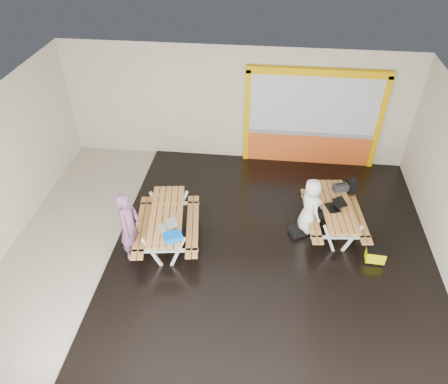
# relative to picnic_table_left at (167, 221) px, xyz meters

# --- Properties ---
(room) EXTENTS (10.02, 8.02, 3.52)m
(room) POSITION_rel_picnic_table_left_xyz_m (1.26, -0.09, 1.09)
(room) COLOR #B9AF9C
(room) RESTS_ON ground
(deck) EXTENTS (7.50, 7.98, 0.05)m
(deck) POSITION_rel_picnic_table_left_xyz_m (2.51, -0.09, -0.63)
(deck) COLOR black
(deck) RESTS_ON room
(kiosk) EXTENTS (3.88, 0.16, 3.00)m
(kiosk) POSITION_rel_picnic_table_left_xyz_m (3.46, 3.84, 0.78)
(kiosk) COLOR #E45B1F
(kiosk) RESTS_ON room
(picnic_table_left) EXTENTS (1.76, 2.35, 0.87)m
(picnic_table_left) POSITION_rel_picnic_table_left_xyz_m (0.00, 0.00, 0.00)
(picnic_table_left) COLOR #CF8D45
(picnic_table_left) RESTS_ON deck
(picnic_table_right) EXTENTS (1.58, 2.16, 0.81)m
(picnic_table_right) POSITION_rel_picnic_table_left_xyz_m (3.97, 0.86, -0.04)
(picnic_table_right) COLOR #CF8D45
(picnic_table_right) RESTS_ON deck
(person_left) EXTENTS (0.50, 0.70, 1.78)m
(person_left) POSITION_rel_picnic_table_left_xyz_m (-0.71, -0.54, 0.24)
(person_left) COLOR #7C4D73
(person_left) RESTS_ON deck
(person_right) EXTENTS (0.72, 0.84, 1.47)m
(person_right) POSITION_rel_picnic_table_left_xyz_m (3.34, 0.71, 0.19)
(person_right) COLOR white
(person_right) RESTS_ON deck
(laptop_left) EXTENTS (0.52, 0.50, 0.17)m
(laptop_left) POSITION_rel_picnic_table_left_xyz_m (0.14, -0.46, 0.26)
(laptop_left) COLOR silver
(laptop_left) RESTS_ON picnic_table_left
(laptop_right) EXTENTS (0.53, 0.50, 0.18)m
(laptop_right) POSITION_rel_picnic_table_left_xyz_m (3.92, 0.75, 0.21)
(laptop_right) COLOR black
(laptop_right) RESTS_ON picnic_table_right
(blue_pouch) EXTENTS (0.47, 0.42, 0.11)m
(blue_pouch) POSITION_rel_picnic_table_left_xyz_m (0.32, -0.76, 0.26)
(blue_pouch) COLOR blue
(blue_pouch) RESTS_ON picnic_table_left
(toolbox) EXTENTS (0.41, 0.30, 0.21)m
(toolbox) POSITION_rel_picnic_table_left_xyz_m (4.11, 1.46, 0.24)
(toolbox) COLOR black
(toolbox) RESTS_ON picnic_table_right
(backpack) EXTENTS (0.28, 0.20, 0.43)m
(backpack) POSITION_rel_picnic_table_left_xyz_m (4.46, 1.78, 0.09)
(backpack) COLOR black
(backpack) RESTS_ON picnic_table_right
(dark_case) EXTENTS (0.55, 0.50, 0.17)m
(dark_case) POSITION_rel_picnic_table_left_xyz_m (3.15, 0.59, -0.53)
(dark_case) COLOR black
(dark_case) RESTS_ON deck
(fluke_bag) EXTENTS (0.46, 0.31, 0.38)m
(fluke_bag) POSITION_rel_picnic_table_left_xyz_m (4.84, -0.17, -0.42)
(fluke_bag) COLOR black
(fluke_bag) RESTS_ON deck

